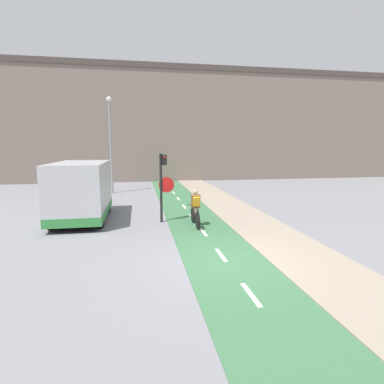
% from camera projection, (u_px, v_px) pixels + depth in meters
% --- Properties ---
extents(ground_plane, '(120.00, 120.00, 0.00)m').
position_uv_depth(ground_plane, '(226.00, 262.00, 8.63)').
color(ground_plane, gray).
extents(bike_lane, '(2.44, 60.00, 0.02)m').
position_uv_depth(bike_lane, '(225.00, 261.00, 8.64)').
color(bike_lane, '#3D7047').
rests_on(bike_lane, ground_plane).
extents(sidewalk_strip, '(2.40, 60.00, 0.05)m').
position_uv_depth(sidewalk_strip, '(303.00, 256.00, 9.05)').
color(sidewalk_strip, gray).
rests_on(sidewalk_strip, ground_plane).
extents(building_row_background, '(60.00, 5.20, 10.71)m').
position_uv_depth(building_row_background, '(162.00, 125.00, 29.97)').
color(building_row_background, slate).
rests_on(building_row_background, ground_plane).
extents(traffic_light_pole, '(0.67, 0.25, 2.99)m').
position_uv_depth(traffic_light_pole, '(163.00, 180.00, 12.89)').
color(traffic_light_pole, black).
rests_on(traffic_light_pole, ground_plane).
extents(street_lamp_far, '(0.36, 0.36, 6.64)m').
position_uv_depth(street_lamp_far, '(110.00, 135.00, 20.71)').
color(street_lamp_far, gray).
rests_on(street_lamp_far, ground_plane).
extents(cyclist_near, '(0.46, 1.80, 1.55)m').
position_uv_depth(cyclist_near, '(195.00, 209.00, 12.38)').
color(cyclist_near, black).
rests_on(cyclist_near, ground_plane).
extents(van, '(2.17, 4.61, 2.60)m').
position_uv_depth(van, '(82.00, 192.00, 13.36)').
color(van, '#B7B7BC').
rests_on(van, ground_plane).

